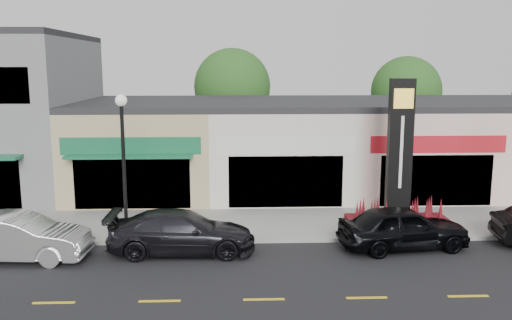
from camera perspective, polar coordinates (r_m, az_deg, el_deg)
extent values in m
plane|color=black|center=(19.28, 9.45, -10.46)|extent=(120.00, 120.00, 0.00)
cube|color=gray|center=(23.31, 7.32, -6.58)|extent=(52.00, 4.30, 0.15)
cube|color=gray|center=(21.20, 8.32, -8.30)|extent=(52.00, 0.20, 0.15)
cube|color=black|center=(26.12, -24.20, 7.17)|extent=(1.40, 0.10, 1.60)
cube|color=tan|center=(29.89, -11.22, 1.25)|extent=(7.00, 10.00, 4.50)
cube|color=#262628|center=(29.63, -11.37, 5.84)|extent=(7.00, 10.00, 0.30)
cube|color=black|center=(25.25, -12.89, -2.36)|extent=(5.25, 0.10, 2.40)
cube|color=#15613D|center=(24.95, -13.04, 1.46)|extent=(6.30, 0.12, 0.80)
cube|color=#15613D|center=(24.57, -13.20, 0.38)|extent=(5.60, 0.90, 0.12)
cube|color=beige|center=(29.61, 2.29, 1.35)|extent=(7.00, 10.00, 4.50)
cube|color=#262628|center=(29.34, 2.32, 5.99)|extent=(7.00, 10.00, 0.30)
cube|color=black|center=(24.91, 3.15, -2.29)|extent=(5.25, 0.10, 2.40)
cube|color=silver|center=(24.60, 3.19, 1.58)|extent=(6.30, 0.12, 0.80)
cube|color=beige|center=(30.94, 15.33, 1.38)|extent=(7.00, 10.00, 4.50)
cube|color=#262628|center=(30.69, 15.53, 5.81)|extent=(7.00, 10.00, 0.30)
cube|color=black|center=(26.48, 18.42, -2.05)|extent=(5.25, 0.10, 2.40)
cube|color=red|center=(26.20, 18.62, 1.59)|extent=(6.30, 0.12, 0.80)
cylinder|color=#382619|center=(37.53, -2.47, 2.14)|extent=(0.36, 0.36, 3.15)
sphere|color=#265119|center=(37.21, -2.51, 7.73)|extent=(5.20, 5.20, 5.20)
cylinder|color=#382619|center=(39.35, 15.30, 2.03)|extent=(0.36, 0.36, 2.97)
sphere|color=#265119|center=(39.05, 15.53, 6.99)|extent=(4.80, 4.80, 4.80)
cylinder|color=black|center=(21.59, -13.44, -7.51)|extent=(0.32, 0.32, 0.30)
cylinder|color=black|center=(20.98, -13.72, -0.98)|extent=(0.14, 0.14, 5.00)
sphere|color=silver|center=(20.66, -14.02, 6.11)|extent=(0.44, 0.44, 0.44)
cube|color=#5A0F13|center=(23.80, 14.57, -6.04)|extent=(4.20, 1.30, 0.20)
cube|color=black|center=(23.18, 14.88, 0.87)|extent=(1.00, 0.40, 6.00)
cube|color=yellow|center=(22.74, 15.29, 6.26)|extent=(0.80, 0.05, 0.80)
cube|color=silver|center=(22.97, 15.04, 0.78)|extent=(0.12, 0.04, 3.00)
imported|color=silver|center=(20.62, -23.80, -7.48)|extent=(2.00, 4.97, 1.61)
imported|color=black|center=(19.80, -7.83, -7.53)|extent=(2.18, 5.28, 1.53)
imported|color=black|center=(20.71, 15.25, -6.87)|extent=(2.58, 4.97, 1.62)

